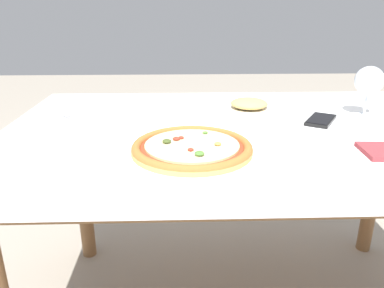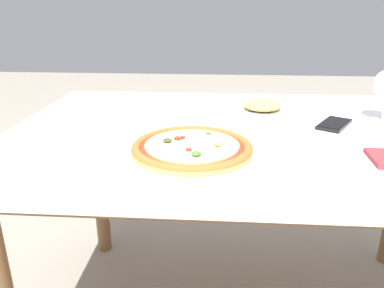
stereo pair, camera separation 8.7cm
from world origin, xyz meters
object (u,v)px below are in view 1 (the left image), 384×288
wine_glass_far_left (369,81)px  side_plate (249,106)px  fork (58,122)px  pizza_plate (192,149)px  dining_table (250,153)px  cell_phone (321,120)px

wine_glass_far_left → side_plate: size_ratio=0.75×
fork → pizza_plate: bearing=-34.6°
dining_table → side_plate: side_plate is taller
dining_table → side_plate: (0.03, 0.20, 0.09)m
dining_table → wine_glass_far_left: bearing=17.6°
fork → cell_phone: 0.82m
fork → side_plate: side_plate is taller
dining_table → pizza_plate: pizza_plate is taller
wine_glass_far_left → side_plate: 0.39m
pizza_plate → side_plate: side_plate is taller
wine_glass_far_left → dining_table: bearing=-162.4°
pizza_plate → fork: bearing=145.4°
pizza_plate → cell_phone: pizza_plate is taller
dining_table → wine_glass_far_left: 0.46m
fork → side_plate: (0.62, 0.12, 0.01)m
cell_phone → side_plate: 0.24m
pizza_plate → cell_phone: size_ratio=1.97×
wine_glass_far_left → side_plate: wine_glass_far_left is taller
fork → cell_phone: bearing=-0.8°
dining_table → side_plate: 0.22m
cell_phone → dining_table: bearing=-164.2°
fork → wine_glass_far_left: size_ratio=1.04×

